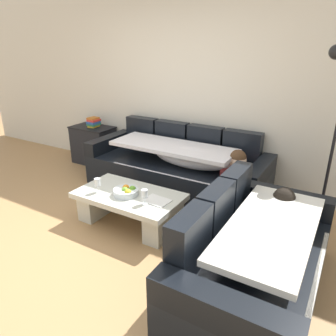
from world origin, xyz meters
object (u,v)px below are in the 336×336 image
Objects in this scene: wine_glass_near_left at (97,183)px; open_magazine at (157,201)px; couch_near_window at (255,259)px; coffee_table at (129,205)px; floor_lamp at (330,132)px; fruit_bowl at (126,191)px; side_cabinet at (94,145)px; wine_glass_near_right at (144,194)px; couch_along_wall at (179,168)px; book_stack_on_cabinet at (94,122)px.

wine_glass_near_left is 0.72m from open_magazine.
couch_near_window is 1.50× the size of coffee_table.
coffee_table is 2.26m from floor_lamp.
fruit_bowl is 2.22m from floor_lamp.
side_cabinet is at bearing 152.96° from open_magazine.
couch_near_window is 10.82× the size of wine_glass_near_right.
fruit_bowl is 0.32m from wine_glass_near_right.
couch_along_wall is 1.40× the size of couch_near_window.
couch_near_window reaches higher than open_magazine.
coffee_table is at bearing 24.68° from wine_glass_near_left.
coffee_table is at bearing -37.32° from book_stack_on_cabinet.
side_cabinet is (-2.12, 1.30, -0.06)m from open_magazine.
wine_glass_near_left is at bearing -45.40° from side_cabinet.
wine_glass_near_right is 0.09× the size of floor_lamp.
floor_lamp reaches higher than wine_glass_near_left.
floor_lamp is at bearing -2.49° from couch_along_wall.
couch_along_wall is at bearing 73.14° from wine_glass_near_left.
open_magazine is at bearing -32.05° from book_stack_on_cabinet.
couch_near_window is 8.63× the size of book_stack_on_cabinet.
wine_glass_near_left is 0.59× the size of open_magazine.
open_magazine reaches higher than coffee_table.
couch_near_window is at bearing -6.53° from wine_glass_near_left.
book_stack_on_cabinet is at bearing 133.68° from wine_glass_near_left.
couch_along_wall is at bearing 87.45° from coffee_table.
open_magazine is at bearing 0.33° from coffee_table.
fruit_bowl is at bearing -91.12° from coffee_table.
side_cabinet reaches higher than open_magazine.
wine_glass_near_left is 0.09× the size of floor_lamp.
open_magazine is (0.37, 0.00, 0.15)m from coffee_table.
couch_along_wall reaches higher than side_cabinet.
fruit_bowl is (-0.05, -1.12, 0.09)m from couch_along_wall.
book_stack_on_cabinet is (-2.08, 1.30, 0.34)m from open_magazine.
fruit_bowl is 2.19m from book_stack_on_cabinet.
book_stack_on_cabinet reaches higher than coffee_table.
couch_near_window is 1.58m from fruit_bowl.
floor_lamp is at bearing -4.81° from side_cabinet.
book_stack_on_cabinet is at bearing 62.91° from couch_near_window.
couch_along_wall is 9.00× the size of open_magazine.
couch_along_wall is 12.10× the size of book_stack_on_cabinet.
floor_lamp is (1.83, 1.04, 0.69)m from fruit_bowl.
coffee_table is (-1.55, 0.36, -0.10)m from couch_near_window.
wine_glass_near_left is 2.04m from side_cabinet.
couch_along_wall and couch_near_window have the same top height.
couch_along_wall reaches higher than wine_glass_near_right.
floor_lamp is (3.58, -0.30, 0.80)m from side_cabinet.
couch_along_wall is at bearing 46.18° from couch_near_window.
fruit_bowl is at bearing -92.50° from couch_along_wall.
book_stack_on_cabinet is (-1.71, 1.30, 0.48)m from coffee_table.
wine_glass_near_right is 0.59× the size of open_magazine.
open_magazine is (0.69, 0.15, -0.11)m from wine_glass_near_left.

